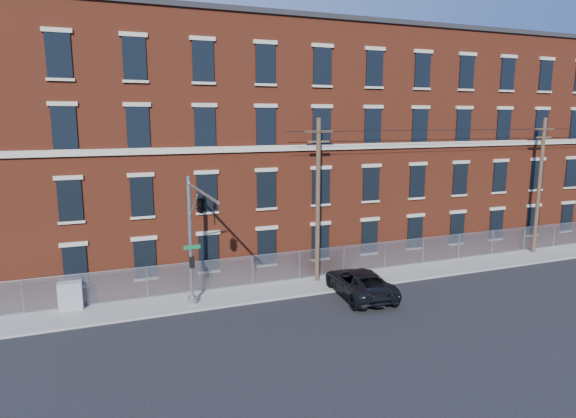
# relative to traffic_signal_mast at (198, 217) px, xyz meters

# --- Properties ---
(ground) EXTENTS (140.00, 140.00, 0.00)m
(ground) POSITION_rel_traffic_signal_mast_xyz_m (6.00, -2.18, -5.39)
(ground) COLOR black
(ground) RESTS_ON ground
(sidewalk) EXTENTS (65.00, 3.00, 0.12)m
(sidewalk) POSITION_rel_traffic_signal_mast_xyz_m (18.00, 2.82, -5.33)
(sidewalk) COLOR gray
(sidewalk) RESTS_ON ground
(mill_building) EXTENTS (55.30, 14.32, 16.30)m
(mill_building) POSITION_rel_traffic_signal_mast_xyz_m (18.00, 11.75, 2.76)
(mill_building) COLOR maroon
(mill_building) RESTS_ON ground
(chain_link_fence) EXTENTS (59.06, 0.06, 1.85)m
(chain_link_fence) POSITION_rel_traffic_signal_mast_xyz_m (18.00, 4.12, -4.33)
(chain_link_fence) COLOR #A5A8AD
(chain_link_fence) RESTS_ON ground
(traffic_signal_mast) EXTENTS (0.90, 6.75, 7.00)m
(traffic_signal_mast) POSITION_rel_traffic_signal_mast_xyz_m (0.00, 0.00, 0.00)
(traffic_signal_mast) COLOR #9EA0A5
(traffic_signal_mast) RESTS_ON ground
(utility_pole_near) EXTENTS (1.80, 0.28, 10.00)m
(utility_pole_near) POSITION_rel_traffic_signal_mast_xyz_m (8.00, 3.42, -0.05)
(utility_pole_near) COLOR #4B3925
(utility_pole_near) RESTS_ON ground
(utility_pole_mid) EXTENTS (1.80, 0.28, 10.00)m
(utility_pole_mid) POSITION_rel_traffic_signal_mast_xyz_m (26.00, 3.42, -0.05)
(utility_pole_mid) COLOR #4B3925
(utility_pole_mid) RESTS_ON ground
(overhead_wires) EXTENTS (40.00, 0.62, 0.62)m
(overhead_wires) POSITION_rel_traffic_signal_mast_xyz_m (26.00, 3.42, 3.73)
(overhead_wires) COLOR black
(overhead_wires) RESTS_ON ground
(pickup_truck) EXTENTS (3.18, 5.93, 1.58)m
(pickup_truck) POSITION_rel_traffic_signal_mast_xyz_m (9.22, 0.27, -4.60)
(pickup_truck) COLOR black
(pickup_truck) RESTS_ON ground
(utility_cabinet) EXTENTS (1.21, 0.62, 1.49)m
(utility_cabinet) POSITION_rel_traffic_signal_mast_xyz_m (-6.15, 3.82, -4.52)
(utility_cabinet) COLOR gray
(utility_cabinet) RESTS_ON sidewalk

